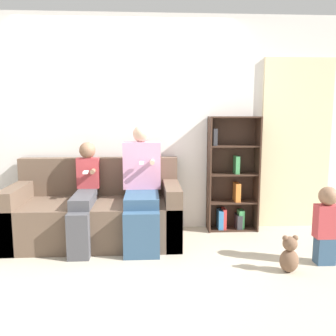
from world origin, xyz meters
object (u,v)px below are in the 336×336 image
at_px(teddy_bear, 289,255).
at_px(child_seated, 84,194).
at_px(bookshelf, 232,180).
at_px(toddler_standing, 326,223).
at_px(adult_seated, 142,184).
at_px(couch, 97,215).

bearing_deg(teddy_bear, child_seated, 158.17).
height_order(child_seated, teddy_bear, child_seated).
relative_size(child_seated, bookshelf, 0.79).
bearing_deg(toddler_standing, bookshelf, 120.93).
height_order(adult_seated, bookshelf, bookshelf).
xyz_separation_m(bookshelf, teddy_bear, (0.24, -1.24, -0.45)).
bearing_deg(teddy_bear, couch, 153.62).
xyz_separation_m(child_seated, teddy_bear, (1.93, -0.77, -0.40)).
bearing_deg(adult_seated, toddler_standing, -20.93).
height_order(child_seated, toddler_standing, child_seated).
relative_size(child_seated, teddy_bear, 3.19).
relative_size(adult_seated, teddy_bear, 3.75).
xyz_separation_m(adult_seated, teddy_bear, (1.32, -0.82, -0.50)).
xyz_separation_m(adult_seated, child_seated, (-0.61, -0.05, -0.10)).
relative_size(couch, child_seated, 1.68).
height_order(toddler_standing, teddy_bear, toddler_standing).
bearing_deg(bookshelf, toddler_standing, -59.07).
xyz_separation_m(adult_seated, toddler_standing, (1.72, -0.66, -0.26)).
bearing_deg(couch, toddler_standing, -18.46).
distance_m(toddler_standing, bookshelf, 1.27).
height_order(adult_seated, child_seated, adult_seated).
height_order(bookshelf, teddy_bear, bookshelf).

